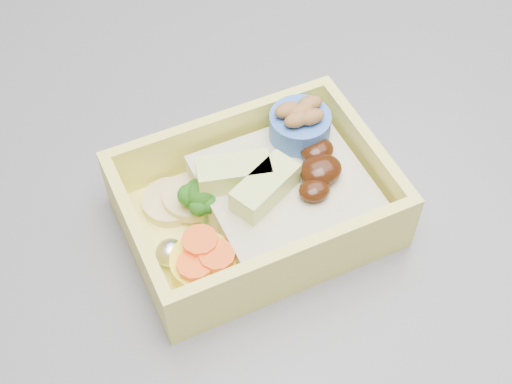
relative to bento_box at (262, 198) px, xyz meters
name	(u,v)px	position (x,y,z in m)	size (l,w,h in m)	color
bento_box	(262,198)	(0.00, 0.00, 0.00)	(0.17, 0.13, 0.06)	#F5ED65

